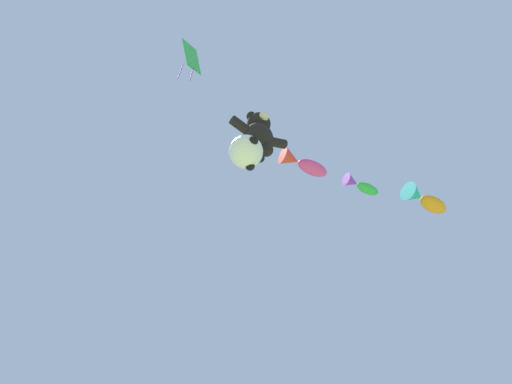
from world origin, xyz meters
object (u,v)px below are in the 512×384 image
object	(u,v)px
fish_kite_tangerine	(424,200)
diamond_kite	(191,59)
soccer_ball_kite	(246,152)
fish_kite_magenta	(302,163)
teddy_bear_kite	(259,133)
fish_kite_emerald	(360,185)

from	to	relation	value
fish_kite_tangerine	diamond_kite	xyz separation A→B (m)	(-10.59, -0.27, 1.60)
fish_kite_tangerine	soccer_ball_kite	bearing A→B (deg)	-174.74
fish_kite_magenta	fish_kite_tangerine	xyz separation A→B (m)	(5.54, -0.64, 0.40)
teddy_bear_kite	fish_kite_tangerine	bearing A→B (deg)	5.34
diamond_kite	teddy_bear_kite	bearing A→B (deg)	-10.98
fish_kite_emerald	diamond_kite	bearing A→B (deg)	-172.57
soccer_ball_kite	fish_kite_magenta	bearing A→B (deg)	25.69
soccer_ball_kite	fish_kite_tangerine	world-z (taller)	fish_kite_tangerine
diamond_kite	fish_kite_magenta	bearing A→B (deg)	10.25
fish_kite_tangerine	fish_kite_magenta	bearing A→B (deg)	173.44
teddy_bear_kite	fish_kite_magenta	bearing A→B (deg)	28.62
diamond_kite	fish_kite_tangerine	bearing A→B (deg)	1.48
soccer_ball_kite	diamond_kite	xyz separation A→B (m)	(-2.09, 0.51, 5.40)
fish_kite_magenta	diamond_kite	bearing A→B (deg)	-169.75
fish_kite_emerald	diamond_kite	world-z (taller)	diamond_kite
fish_kite_magenta	diamond_kite	xyz separation A→B (m)	(-5.04, -0.91, 1.99)
teddy_bear_kite	soccer_ball_kite	bearing A→B (deg)	-176.33
teddy_bear_kite	fish_kite_emerald	world-z (taller)	fish_kite_emerald
soccer_ball_kite	diamond_kite	distance (m)	5.81
teddy_bear_kite	diamond_kite	size ratio (longest dim) A/B	0.61
soccer_ball_kite	fish_kite_tangerine	xyz separation A→B (m)	(8.49, 0.78, 3.81)
soccer_ball_kite	diamond_kite	world-z (taller)	diamond_kite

